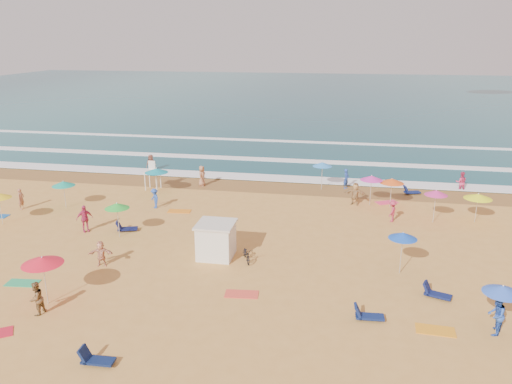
# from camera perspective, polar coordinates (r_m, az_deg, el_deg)

# --- Properties ---
(ground) EXTENTS (220.00, 220.00, 0.00)m
(ground) POSITION_cam_1_polar(r_m,az_deg,el_deg) (31.87, 0.01, -5.85)
(ground) COLOR gold
(ground) RESTS_ON ground
(ocean) EXTENTS (220.00, 140.00, 0.18)m
(ocean) POSITION_cam_1_polar(r_m,az_deg,el_deg) (113.64, 7.80, 10.84)
(ocean) COLOR #0C4756
(ocean) RESTS_ON ground
(wet_sand) EXTENTS (220.00, 220.00, 0.00)m
(wet_sand) POSITION_cam_1_polar(r_m,az_deg,el_deg) (43.50, 2.98, 0.55)
(wet_sand) COLOR olive
(wet_sand) RESTS_ON ground
(surf_foam) EXTENTS (200.00, 18.70, 0.05)m
(surf_foam) POSITION_cam_1_polar(r_m,az_deg,el_deg) (51.93, 4.26, 3.42)
(surf_foam) COLOR white
(surf_foam) RESTS_ON ground
(cabana) EXTENTS (2.00, 2.00, 2.00)m
(cabana) POSITION_cam_1_polar(r_m,az_deg,el_deg) (29.72, -4.58, -5.59)
(cabana) COLOR white
(cabana) RESTS_ON ground
(cabana_roof) EXTENTS (2.20, 2.20, 0.12)m
(cabana_roof) POSITION_cam_1_polar(r_m,az_deg,el_deg) (29.33, -4.63, -3.68)
(cabana_roof) COLOR silver
(cabana_roof) RESTS_ON cabana
(bicycle) EXTENTS (1.14, 1.74, 0.86)m
(bicycle) POSITION_cam_1_polar(r_m,az_deg,el_deg) (29.28, -1.08, -7.11)
(bicycle) COLOR black
(bicycle) RESTS_ON ground
(lifeguard_stand) EXTENTS (1.20, 1.20, 2.10)m
(lifeguard_stand) POSITION_cam_1_polar(r_m,az_deg,el_deg) (43.53, -11.73, 1.65)
(lifeguard_stand) COLOR white
(lifeguard_stand) RESTS_ON ground
(beach_umbrellas) EXTENTS (49.13, 23.54, 0.74)m
(beach_umbrellas) POSITION_cam_1_polar(r_m,az_deg,el_deg) (32.91, 2.09, -1.13)
(beach_umbrellas) COLOR yellow
(beach_umbrellas) RESTS_ON ground
(loungers) EXTENTS (60.53, 26.49, 0.34)m
(loungers) POSITION_cam_1_polar(r_m,az_deg,el_deg) (28.84, 9.56, -8.34)
(loungers) COLOR #0F1B4D
(loungers) RESTS_ON ground
(towels) EXTENTS (40.68, 25.75, 0.03)m
(towels) POSITION_cam_1_polar(r_m,az_deg,el_deg) (29.44, -1.04, -7.86)
(towels) COLOR red
(towels) RESTS_ON ground
(beachgoers) EXTENTS (52.48, 26.61, 2.13)m
(beachgoers) POSITION_cam_1_polar(r_m,az_deg,el_deg) (35.39, 1.93, -2.05)
(beachgoers) COLOR #B72D48
(beachgoers) RESTS_ON ground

